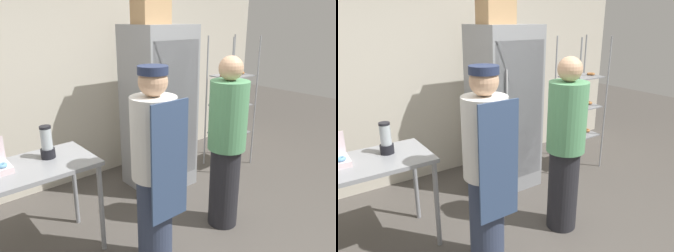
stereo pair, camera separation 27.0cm
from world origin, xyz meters
TOP-DOWN VIEW (x-y plane):
  - back_wall at (0.00, 2.27)m, footprint 6.40×0.12m
  - refrigerator at (0.56, 1.45)m, footprint 0.71×0.68m
  - baking_rack at (1.67, 1.26)m, footprint 0.57×0.44m
  - prep_counter at (-1.15, 1.05)m, footprint 1.09×0.62m
  - blender_pitcher at (-0.94, 1.12)m, footprint 0.12×0.12m
  - cardboard_storage_box at (0.43, 1.42)m, footprint 0.37×0.27m
  - person_baker at (-0.39, 0.34)m, footprint 0.36×0.38m
  - person_customer at (0.50, 0.35)m, footprint 0.36×0.36m

SIDE VIEW (x-z plane):
  - prep_counter at x=-1.15m, z-range 0.33..1.21m
  - person_customer at x=0.50m, z-range 0.02..1.73m
  - baking_rack at x=1.67m, z-range -0.02..1.79m
  - person_baker at x=-0.39m, z-range 0.04..1.74m
  - refrigerator at x=0.56m, z-range 0.00..1.96m
  - blender_pitcher at x=-0.94m, z-range 0.87..1.15m
  - back_wall at x=0.00m, z-range 0.00..3.05m
  - cardboard_storage_box at x=0.43m, z-range 1.96..2.27m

